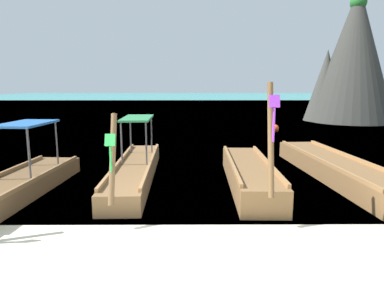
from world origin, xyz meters
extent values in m
plane|color=beige|center=(0.00, 0.00, 0.00)|extent=(120.00, 120.00, 0.00)
plane|color=teal|center=(0.00, 61.39, 0.00)|extent=(120.00, 120.00, 0.00)
cube|color=brown|center=(-4.54, 3.29, 0.23)|extent=(1.56, 5.23, 0.46)
cube|color=brown|center=(-3.97, 3.26, 0.51)|extent=(0.38, 4.75, 0.10)
cylinder|color=#4C4C51|center=(-4.12, 3.14, 1.13)|extent=(0.05, 0.05, 1.33)
cylinder|color=#4C4C51|center=(-4.89, 4.74, 1.13)|extent=(0.05, 0.05, 1.33)
cylinder|color=#4C4C51|center=(-4.02, 4.68, 1.13)|extent=(0.05, 0.05, 1.33)
cube|color=#235BA3|center=(-4.50, 3.94, 1.82)|extent=(1.16, 1.81, 0.06)
cube|color=brown|center=(-1.72, 4.80, 0.25)|extent=(1.22, 6.19, 0.50)
cube|color=#9F7246|center=(-2.20, 4.78, 0.55)|extent=(0.24, 5.67, 0.10)
cube|color=#9F7246|center=(-1.24, 4.81, 0.55)|extent=(0.24, 5.67, 0.10)
cylinder|color=brown|center=(-1.63, 1.52, 1.38)|extent=(0.14, 0.80, 1.80)
cube|color=green|center=(-1.63, 1.36, 1.79)|extent=(0.20, 0.15, 0.25)
cube|color=green|center=(-1.62, 1.34, 1.41)|extent=(0.03, 0.08, 0.52)
cylinder|color=#4C4C51|center=(-2.08, 4.63, 1.14)|extent=(0.05, 0.05, 1.28)
cylinder|color=#4C4C51|center=(-1.35, 4.65, 1.14)|extent=(0.05, 0.05, 1.28)
cylinder|color=#4C4C51|center=(-2.14, 6.48, 1.14)|extent=(0.05, 0.05, 1.28)
cylinder|color=#4C4C51|center=(-1.41, 6.50, 1.14)|extent=(0.05, 0.05, 1.28)
cube|color=#2D844C|center=(-1.75, 5.57, 1.81)|extent=(0.94, 2.07, 0.06)
cube|color=brown|center=(1.64, 4.12, 0.32)|extent=(1.23, 5.05, 0.64)
cube|color=#996C3F|center=(1.12, 4.13, 0.69)|extent=(0.19, 4.62, 0.10)
cube|color=#996C3F|center=(2.15, 4.11, 0.69)|extent=(0.19, 4.62, 0.10)
cylinder|color=brown|center=(1.58, 1.49, 1.78)|extent=(0.14, 0.65, 2.29)
cube|color=purple|center=(1.57, 1.31, 2.55)|extent=(0.20, 0.12, 0.25)
cube|color=purple|center=(1.57, 1.29, 2.10)|extent=(0.03, 0.08, 0.66)
cube|color=brown|center=(4.46, 4.85, 0.29)|extent=(1.71, 6.94, 0.57)
cube|color=#996C3F|center=(3.88, 4.81, 0.62)|extent=(0.50, 6.31, 0.10)
cube|color=#996C3F|center=(5.05, 4.89, 0.62)|extent=(0.50, 6.31, 0.10)
cone|color=#383833|center=(12.63, 21.40, 5.14)|extent=(6.35, 6.35, 10.28)
cone|color=#3D3D38|center=(10.84, 22.03, 2.82)|extent=(3.23, 3.23, 5.65)
sphere|color=#236B28|center=(12.63, 21.40, 8.99)|extent=(1.21, 1.21, 1.21)
sphere|color=#EA5119|center=(5.08, 14.95, 0.26)|extent=(0.51, 0.51, 0.51)
camera|label=1|loc=(-0.05, -5.15, 2.85)|focal=31.34mm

